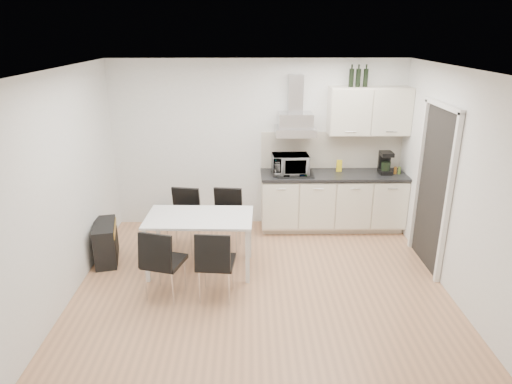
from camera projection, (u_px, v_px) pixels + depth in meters
ground at (261, 285)px, 5.66m from camera, size 4.50×4.50×0.00m
wall_back at (258, 145)px, 7.10m from camera, size 4.50×0.10×2.60m
wall_front at (269, 275)px, 3.34m from camera, size 4.50×0.10×2.60m
wall_left at (64, 187)px, 5.19m from camera, size 0.10×4.00×2.60m
wall_right at (456, 185)px, 5.26m from camera, size 0.10×4.00×2.60m
ceiling at (262, 69)px, 4.78m from camera, size 4.50×4.50×0.00m
doorway at (432, 190)px, 5.86m from camera, size 0.08×1.04×2.10m
kitchenette at (335, 178)px, 7.03m from camera, size 2.22×0.64×2.52m
dining_table at (200, 223)px, 5.83m from camera, size 1.38×0.82×0.75m
chair_far_left at (183, 221)px, 6.43m from camera, size 0.53×0.58×0.88m
chair_far_right at (226, 222)px, 6.42m from camera, size 0.50×0.56×0.88m
chair_near_left at (164, 262)px, 5.30m from camera, size 0.56×0.60×0.88m
chair_near_right at (216, 263)px, 5.28m from camera, size 0.49×0.54×0.88m
guitar_amp at (106, 242)px, 6.18m from camera, size 0.42×0.69×0.54m
floor_speaker at (163, 216)px, 7.37m from camera, size 0.19×0.17×0.30m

